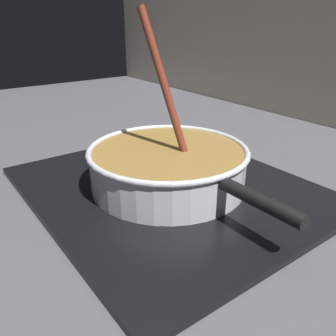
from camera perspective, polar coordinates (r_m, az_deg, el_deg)
name	(u,v)px	position (r m, az deg, el deg)	size (l,w,h in m)	color
ground	(94,202)	(0.71, -11.84, -5.48)	(2.40, 1.60, 0.04)	#4C4C51
hob_plate	(168,188)	(0.69, 0.00, -3.24)	(0.56, 0.48, 0.01)	black
burner_ring	(168,183)	(0.69, 0.00, -2.50)	(0.17, 0.17, 0.01)	#592D0C
spare_burner	(119,154)	(0.84, -7.96, 2.18)	(0.14, 0.14, 0.01)	#262628
cooking_pan	(168,166)	(0.67, 0.05, 0.39)	(0.45, 0.30, 0.32)	silver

